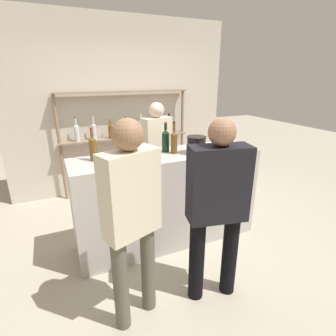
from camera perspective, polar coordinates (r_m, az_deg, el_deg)
The scene contains 13 objects.
ground_plane at distance 3.36m, azimuth 0.00°, elevation -15.11°, with size 16.00×16.00×0.00m, color #B2A893.
bar_counter at distance 3.08m, azimuth 0.00°, elevation -6.72°, with size 2.11×0.57×1.09m, color #B7B2AD.
back_wall at distance 4.57m, azimuth -9.97°, elevation 12.90°, with size 3.71×0.12×2.80m, color beige.
back_shelf at distance 4.44m, azimuth -9.07°, elevation 9.05°, with size 2.15×0.18×1.68m.
counter_bottle_0 at distance 2.68m, azimuth -10.35°, elevation 4.33°, with size 0.07×0.07×0.33m.
counter_bottle_1 at distance 2.94m, azimuth -0.52°, elevation 6.09°, with size 0.08×0.08×0.33m.
counter_bottle_2 at distance 2.87m, azimuth 1.30°, elevation 5.80°, with size 0.07×0.07×0.35m.
counter_bottle_3 at distance 2.72m, azimuth -16.01°, elevation 4.23°, with size 0.07×0.07×0.34m.
wine_glass at distance 3.08m, azimuth 12.67°, elevation 6.12°, with size 0.07×0.07×0.17m.
ice_bucket at distance 2.89m, azimuth 6.17°, elevation 5.00°, with size 0.21×0.21×0.19m.
server_behind_counter at distance 3.75m, azimuth -2.40°, elevation 4.26°, with size 0.44×0.27×1.57m.
customer_center at distance 2.18m, azimuth 10.65°, elevation -7.26°, with size 0.52×0.31×1.62m.
customer_left at distance 1.93m, azimuth -7.93°, elevation -9.47°, with size 0.46×0.31×1.66m.
Camera 1 is at (-1.13, -2.52, 1.91)m, focal length 28.00 mm.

